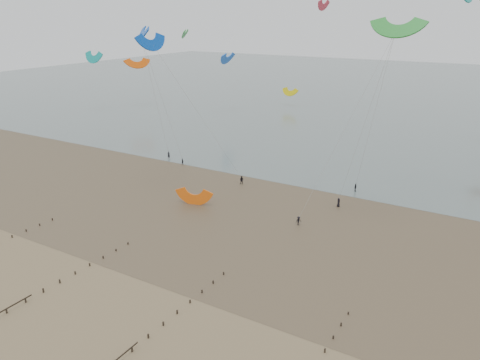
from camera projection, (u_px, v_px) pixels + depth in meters
name	position (u px, v px, depth m)	size (l,w,h in m)	color
ground	(144.00, 310.00, 57.72)	(500.00, 500.00, 0.00)	brown
sea_and_shore	(252.00, 209.00, 87.57)	(500.00, 665.00, 0.03)	#475654
kitesurfer_lead	(183.00, 162.00, 113.26)	(0.57, 0.37, 1.55)	black
kitesurfers	(434.00, 213.00, 83.89)	(128.03, 29.53, 1.85)	black
grounded_kite	(194.00, 204.00, 89.75)	(6.35, 3.32, 4.84)	#FE6310
kites_airborne	(368.00, 69.00, 123.53)	(251.11, 119.17, 40.39)	#DC2D3F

